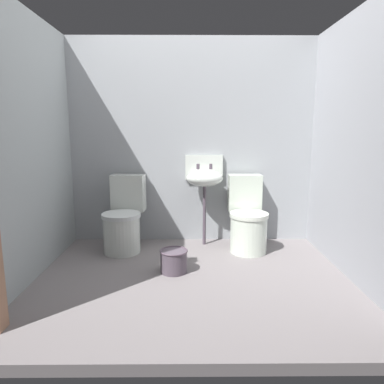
{
  "coord_description": "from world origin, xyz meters",
  "views": [
    {
      "loc": [
        -0.03,
        -2.94,
        1.28
      ],
      "look_at": [
        0.0,
        0.25,
        0.7
      ],
      "focal_mm": 32.78,
      "sensor_mm": 36.0,
      "label": 1
    }
  ],
  "objects": [
    {
      "name": "toilet_right",
      "position": [
        0.59,
        0.66,
        0.32
      ],
      "size": [
        0.41,
        0.6,
        0.78
      ],
      "rotation": [
        0.0,
        0.0,
        3.16
      ],
      "color": "silver",
      "rests_on": "ground"
    },
    {
      "name": "wall_left",
      "position": [
        -1.41,
        0.1,
        1.13
      ],
      "size": [
        0.1,
        2.23,
        2.26
      ],
      "primitive_type": "cube",
      "color": "#99A1A2",
      "rests_on": "ground"
    },
    {
      "name": "wall_back",
      "position": [
        0.0,
        1.06,
        1.13
      ],
      "size": [
        3.11,
        0.1,
        2.26
      ],
      "primitive_type": "cube",
      "color": "#9A9EA3",
      "rests_on": "ground"
    },
    {
      "name": "wall_right",
      "position": [
        1.41,
        0.1,
        1.13
      ],
      "size": [
        0.1,
        2.23,
        2.26
      ],
      "primitive_type": "cube",
      "color": "#9B9DA4",
      "rests_on": "ground"
    },
    {
      "name": "bucket",
      "position": [
        -0.17,
        0.05,
        0.11
      ],
      "size": [
        0.26,
        0.26,
        0.21
      ],
      "color": "#534753",
      "rests_on": "ground"
    },
    {
      "name": "ground_plane",
      "position": [
        0.0,
        0.0,
        -0.04
      ],
      "size": [
        3.11,
        2.43,
        0.08
      ],
      "primitive_type": "cube",
      "color": "slate"
    },
    {
      "name": "sink",
      "position": [
        0.14,
        0.85,
        0.75
      ],
      "size": [
        0.42,
        0.34,
        0.99
      ],
      "color": "#534753",
      "rests_on": "ground"
    },
    {
      "name": "toilet_left",
      "position": [
        -0.72,
        0.66,
        0.32
      ],
      "size": [
        0.44,
        0.62,
        0.78
      ],
      "rotation": [
        0.0,
        0.0,
        3.04
      ],
      "color": "silver",
      "rests_on": "ground"
    }
  ]
}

